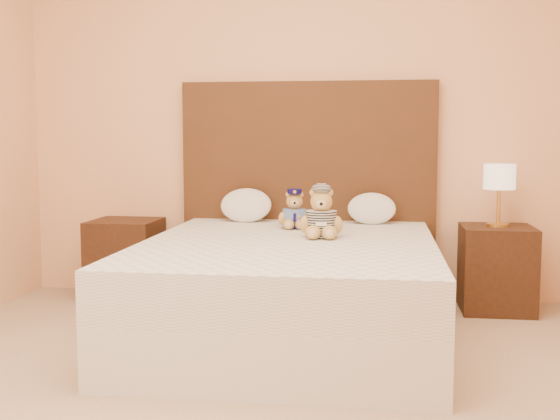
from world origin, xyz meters
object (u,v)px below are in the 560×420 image
at_px(bed, 289,289).
at_px(teddy_police, 294,209).
at_px(nightstand_right, 497,269).
at_px(nightstand_left, 126,259).
at_px(teddy_prisoner, 321,213).
at_px(pillow_right, 372,207).
at_px(lamp, 499,180).
at_px(pillow_left, 246,204).

distance_m(bed, teddy_police, 0.66).
height_order(bed, nightstand_right, same).
distance_m(bed, nightstand_left, 1.48).
relative_size(teddy_prisoner, pillow_right, 0.91).
bearing_deg(nightstand_left, nightstand_right, 0.00).
bearing_deg(bed, lamp, 32.62).
relative_size(teddy_police, pillow_right, 0.77).
height_order(nightstand_right, lamp, lamp).
bearing_deg(pillow_right, teddy_police, -147.59).
height_order(nightstand_right, pillow_right, pillow_right).
distance_m(teddy_police, teddy_prisoner, 0.43).
distance_m(nightstand_left, teddy_prisoner, 1.62).
bearing_deg(pillow_left, bed, -64.21).
relative_size(lamp, teddy_police, 1.63).
relative_size(bed, pillow_right, 6.31).
xyz_separation_m(lamp, teddy_police, (-1.28, -0.27, -0.18)).
relative_size(nightstand_left, nightstand_right, 1.00).
height_order(bed, pillow_left, pillow_left).
bearing_deg(bed, teddy_police, 93.63).
xyz_separation_m(nightstand_left, lamp, (2.50, 0.00, 0.57)).
distance_m(bed, pillow_right, 1.02).
distance_m(lamp, pillow_left, 1.66).
xyz_separation_m(nightstand_right, pillow_right, (-0.81, 0.03, 0.39)).
bearing_deg(lamp, pillow_left, 178.96).
distance_m(teddy_police, pillow_right, 0.57).
xyz_separation_m(nightstand_right, pillow_left, (-1.65, 0.03, 0.40)).
bearing_deg(pillow_right, bed, -118.15).
relative_size(nightstand_left, lamp, 1.38).
relative_size(nightstand_right, teddy_police, 2.25).
relative_size(bed, pillow_left, 5.74).
height_order(nightstand_right, pillow_left, pillow_left).
bearing_deg(nightstand_left, teddy_prisoner, -24.84).
bearing_deg(pillow_left, teddy_prisoner, -50.38).
xyz_separation_m(pillow_left, pillow_right, (0.85, 0.00, -0.01)).
distance_m(pillow_left, pillow_right, 0.85).
bearing_deg(pillow_right, nightstand_left, -178.99).
xyz_separation_m(bed, teddy_prisoner, (0.17, 0.14, 0.42)).
relative_size(lamp, pillow_left, 1.15).
bearing_deg(lamp, teddy_prisoner, -148.81).
bearing_deg(teddy_prisoner, pillow_left, 125.08).
bearing_deg(nightstand_left, pillow_right, 1.01).
bearing_deg(lamp, nightstand_left, 180.00).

